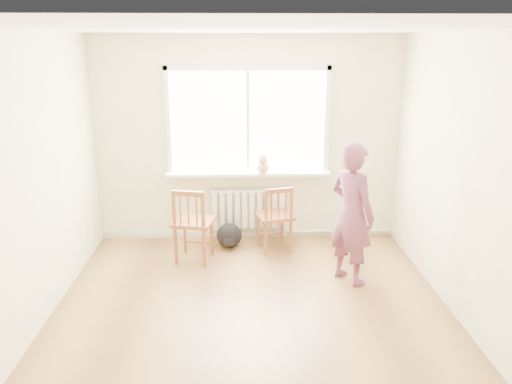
{
  "coord_description": "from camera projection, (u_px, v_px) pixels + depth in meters",
  "views": [
    {
      "loc": [
        -0.11,
        -4.22,
        2.6
      ],
      "look_at": [
        0.07,
        1.2,
        0.96
      ],
      "focal_mm": 35.0,
      "sensor_mm": 36.0,
      "label": 1
    }
  ],
  "objects": [
    {
      "name": "floor",
      "position": [
        253.0,
        323.0,
        4.8
      ],
      "size": [
        4.5,
        4.5,
        0.0
      ],
      "primitive_type": "plane",
      "color": "olive",
      "rests_on": "ground"
    },
    {
      "name": "ceiling",
      "position": [
        252.0,
        28.0,
        4.01
      ],
      "size": [
        4.5,
        4.5,
        0.0
      ],
      "primitive_type": "plane",
      "rotation": [
        3.14,
        0.0,
        0.0
      ],
      "color": "white",
      "rests_on": "back_wall"
    },
    {
      "name": "back_wall",
      "position": [
        248.0,
        140.0,
        6.56
      ],
      "size": [
        4.0,
        0.01,
        2.7
      ],
      "primitive_type": "cube",
      "color": "#F1ECC1",
      "rests_on": "ground"
    },
    {
      "name": "window",
      "position": [
        248.0,
        117.0,
        6.44
      ],
      "size": [
        2.12,
        0.05,
        1.42
      ],
      "color": "white",
      "rests_on": "back_wall"
    },
    {
      "name": "windowsill",
      "position": [
        248.0,
        173.0,
        6.57
      ],
      "size": [
        2.15,
        0.22,
        0.04
      ],
      "primitive_type": "cube",
      "color": "white",
      "rests_on": "back_wall"
    },
    {
      "name": "radiator",
      "position": [
        248.0,
        208.0,
        6.73
      ],
      "size": [
        1.0,
        0.12,
        0.55
      ],
      "color": "white",
      "rests_on": "back_wall"
    },
    {
      "name": "heating_pipe",
      "position": [
        338.0,
        231.0,
        6.91
      ],
      "size": [
        1.4,
        0.04,
        0.04
      ],
      "primitive_type": "cylinder",
      "rotation": [
        0.0,
        1.57,
        0.0
      ],
      "color": "silver",
      "rests_on": "back_wall"
    },
    {
      "name": "baseboard",
      "position": [
        248.0,
        234.0,
        6.92
      ],
      "size": [
        4.0,
        0.03,
        0.08
      ],
      "primitive_type": "cube",
      "color": "beige",
      "rests_on": "ground"
    },
    {
      "name": "chair_left",
      "position": [
        192.0,
        225.0,
        6.02
      ],
      "size": [
        0.55,
        0.53,
        0.94
      ],
      "rotation": [
        0.0,
        0.0,
        2.93
      ],
      "color": "brown",
      "rests_on": "floor"
    },
    {
      "name": "chair_right",
      "position": [
        276.0,
        219.0,
        6.33
      ],
      "size": [
        0.52,
        0.51,
        0.88
      ],
      "rotation": [
        0.0,
        0.0,
        3.4
      ],
      "color": "brown",
      "rests_on": "floor"
    },
    {
      "name": "person",
      "position": [
        352.0,
        214.0,
        5.44
      ],
      "size": [
        0.65,
        0.69,
        1.58
      ],
      "primitive_type": "imported",
      "rotation": [
        0.0,
        0.0,
        2.2
      ],
      "color": "#BF3F5A",
      "rests_on": "floor"
    },
    {
      "name": "cat",
      "position": [
        263.0,
        164.0,
        6.45
      ],
      "size": [
        0.22,
        0.46,
        0.31
      ],
      "rotation": [
        0.0,
        0.0,
        -0.08
      ],
      "color": "beige",
      "rests_on": "windowsill"
    },
    {
      "name": "backpack",
      "position": [
        229.0,
        235.0,
        6.52
      ],
      "size": [
        0.4,
        0.36,
        0.33
      ],
      "primitive_type": "ellipsoid",
      "rotation": [
        0.0,
        0.0,
        -0.4
      ],
      "color": "black",
      "rests_on": "floor"
    }
  ]
}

